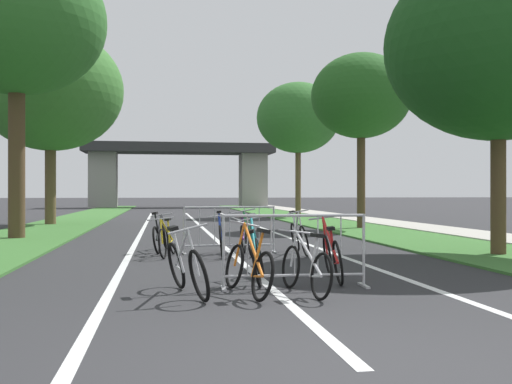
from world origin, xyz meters
TOP-DOWN VIEW (x-y plane):
  - ground_plane at (0.00, 0.00)m, footprint 300.00×300.00m
  - grass_verge_left at (-5.62, 24.43)m, footprint 3.11×59.72m
  - grass_verge_right at (5.62, 24.43)m, footprint 3.11×59.72m
  - sidewalk_path_right at (8.18, 24.43)m, footprint 2.02×59.72m
  - lane_stripe_center at (0.00, 17.27)m, footprint 0.14×34.55m
  - lane_stripe_right_lane at (2.23, 17.27)m, footprint 0.14×34.55m
  - lane_stripe_left_lane at (-2.23, 17.27)m, footprint 0.14×34.55m
  - overpass_bridge at (0.00, 49.35)m, footprint 16.99×4.39m
  - tree_left_oak_mid at (-5.70, 13.62)m, footprint 5.11×5.11m
  - tree_left_maple_mid at (-6.13, 21.17)m, footprint 5.97×5.97m
  - tree_right_oak_near at (5.56, 7.28)m, footprint 4.80×4.80m
  - tree_right_pine_far at (5.78, 16.69)m, footprint 3.72×3.72m
  - tree_right_cypress_far at (5.87, 27.33)m, footprint 4.58×4.58m
  - crowd_barrier_nearest at (0.34, 3.89)m, footprint 2.10×0.52m
  - crowd_barrier_second at (-0.04, 8.78)m, footprint 2.10×0.54m
  - bicycle_silver_0 at (0.37, 3.39)m, footprint 0.53×1.63m
  - bicycle_blue_1 at (-0.28, 8.27)m, footprint 0.47×1.79m
  - bicycle_white_2 at (1.42, 8.22)m, footprint 0.47×1.68m
  - bicycle_black_3 at (-1.56, 9.37)m, footprint 0.53×1.71m
  - bicycle_red_4 at (1.06, 4.48)m, footprint 0.46×1.74m
  - bicycle_teal_5 at (-0.11, 4.48)m, footprint 0.53×1.69m
  - bicycle_green_6 at (0.36, 8.33)m, footprint 0.74×1.68m
  - bicycle_yellow_7 at (-1.42, 8.31)m, footprint 0.65×1.57m
  - bicycle_orange_8 at (-0.40, 3.43)m, footprint 0.52×1.72m
  - bicycle_purple_9 at (0.36, 9.16)m, footprint 0.54×1.56m
  - bicycle_silver_10 at (-1.21, 3.49)m, footprint 0.59×1.75m

SIDE VIEW (x-z plane):
  - ground_plane at x=0.00m, z-range 0.00..0.00m
  - lane_stripe_center at x=0.00m, z-range 0.00..0.01m
  - lane_stripe_right_lane at x=2.23m, z-range 0.00..0.01m
  - lane_stripe_left_lane at x=-2.23m, z-range 0.00..0.01m
  - grass_verge_left at x=-5.62m, z-range 0.00..0.05m
  - grass_verge_right at x=5.62m, z-range 0.00..0.05m
  - sidewalk_path_right at x=8.18m, z-range 0.00..0.08m
  - bicycle_silver_0 at x=0.37m, z-range -0.08..0.77m
  - bicycle_black_3 at x=-1.56m, z-range -0.11..0.81m
  - bicycle_yellow_7 at x=-1.42m, z-range -0.08..0.79m
  - bicycle_purple_9 at x=0.36m, z-range -0.08..0.79m
  - bicycle_orange_8 at x=-0.40m, z-range -0.13..0.85m
  - bicycle_teal_5 at x=-0.11m, z-range -0.13..0.87m
  - bicycle_silver_10 at x=-1.21m, z-range -0.12..0.86m
  - bicycle_red_4 at x=1.06m, z-range -0.12..0.88m
  - bicycle_white_2 at x=1.42m, z-range -0.12..0.89m
  - bicycle_blue_1 at x=-0.28m, z-range -0.09..0.87m
  - bicycle_green_6 at x=0.36m, z-range -0.12..0.91m
  - crowd_barrier_nearest at x=0.34m, z-range -0.01..1.04m
  - crowd_barrier_second at x=-0.04m, z-range -0.01..1.04m
  - overpass_bridge at x=0.00m, z-range 1.10..6.87m
  - tree_right_oak_near at x=5.56m, z-range 1.22..7.78m
  - tree_right_pine_far at x=5.78m, z-range 1.67..8.21m
  - tree_right_cypress_far at x=5.87m, z-range 1.75..9.19m
  - tree_left_maple_mid at x=-6.13m, z-range 1.53..9.71m
  - tree_left_oak_mid at x=-5.70m, z-range 2.07..10.63m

